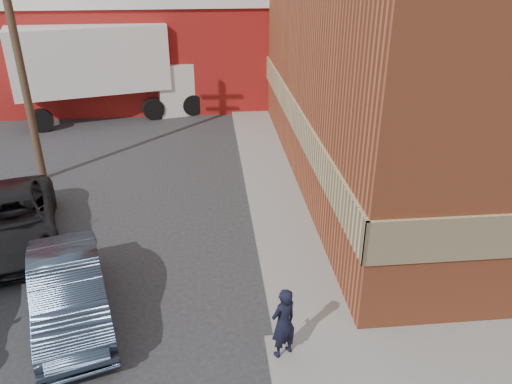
{
  "coord_description": "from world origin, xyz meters",
  "views": [
    {
      "loc": [
        -1.48,
        -8.04,
        7.49
      ],
      "look_at": [
        -0.31,
        3.72,
        1.67
      ],
      "focal_mm": 35.0,
      "sensor_mm": 36.0,
      "label": 1
    }
  ],
  "objects_px": {
    "warehouse": "(121,44)",
    "sedan": "(69,293)",
    "utility_pole": "(16,43)",
    "suv_a": "(12,220)",
    "box_truck": "(110,65)",
    "man": "(283,323)",
    "brick_building": "(493,37)"
  },
  "relations": [
    {
      "from": "suv_a",
      "to": "box_truck",
      "type": "bearing_deg",
      "value": 68.16
    },
    {
      "from": "utility_pole",
      "to": "sedan",
      "type": "height_order",
      "value": "utility_pole"
    },
    {
      "from": "sedan",
      "to": "man",
      "type": "bearing_deg",
      "value": -37.16
    },
    {
      "from": "brick_building",
      "to": "utility_pole",
      "type": "height_order",
      "value": "brick_building"
    },
    {
      "from": "warehouse",
      "to": "sedan",
      "type": "height_order",
      "value": "warehouse"
    },
    {
      "from": "warehouse",
      "to": "man",
      "type": "xyz_separation_m",
      "value": [
        5.8,
        -20.53,
        -1.91
      ]
    },
    {
      "from": "brick_building",
      "to": "box_truck",
      "type": "xyz_separation_m",
      "value": [
        -14.48,
        7.23,
        -2.15
      ]
    },
    {
      "from": "utility_pole",
      "to": "suv_a",
      "type": "relative_size",
      "value": 1.81
    },
    {
      "from": "sedan",
      "to": "box_truck",
      "type": "distance_m",
      "value": 15.28
    },
    {
      "from": "warehouse",
      "to": "sedan",
      "type": "relative_size",
      "value": 3.78
    },
    {
      "from": "man",
      "to": "box_truck",
      "type": "bearing_deg",
      "value": -100.74
    },
    {
      "from": "utility_pole",
      "to": "warehouse",
      "type": "bearing_deg",
      "value": 82.23
    },
    {
      "from": "warehouse",
      "to": "utility_pole",
      "type": "distance_m",
      "value": 11.27
    },
    {
      "from": "utility_pole",
      "to": "sedan",
      "type": "relative_size",
      "value": 2.09
    },
    {
      "from": "sedan",
      "to": "utility_pole",
      "type": "bearing_deg",
      "value": 92.58
    },
    {
      "from": "box_truck",
      "to": "man",
      "type": "bearing_deg",
      "value": -86.3
    },
    {
      "from": "man",
      "to": "brick_building",
      "type": "bearing_deg",
      "value": -162.17
    },
    {
      "from": "warehouse",
      "to": "man",
      "type": "relative_size",
      "value": 10.36
    },
    {
      "from": "brick_building",
      "to": "utility_pole",
      "type": "xyz_separation_m",
      "value": [
        -16.0,
        0.0,
        0.06
      ]
    },
    {
      "from": "brick_building",
      "to": "suv_a",
      "type": "height_order",
      "value": "brick_building"
    },
    {
      "from": "brick_building",
      "to": "warehouse",
      "type": "bearing_deg",
      "value": 142.8
    },
    {
      "from": "warehouse",
      "to": "utility_pole",
      "type": "height_order",
      "value": "utility_pole"
    },
    {
      "from": "utility_pole",
      "to": "box_truck",
      "type": "height_order",
      "value": "utility_pole"
    },
    {
      "from": "warehouse",
      "to": "sedan",
      "type": "distance_m",
      "value": 19.05
    },
    {
      "from": "warehouse",
      "to": "utility_pole",
      "type": "relative_size",
      "value": 1.81
    },
    {
      "from": "utility_pole",
      "to": "man",
      "type": "xyz_separation_m",
      "value": [
        7.3,
        -9.53,
        -3.84
      ]
    },
    {
      "from": "warehouse",
      "to": "man",
      "type": "distance_m",
      "value": 21.42
    },
    {
      "from": "utility_pole",
      "to": "suv_a",
      "type": "bearing_deg",
      "value": -83.89
    },
    {
      "from": "brick_building",
      "to": "utility_pole",
      "type": "bearing_deg",
      "value": 179.98
    },
    {
      "from": "warehouse",
      "to": "suv_a",
      "type": "bearing_deg",
      "value": -93.86
    },
    {
      "from": "warehouse",
      "to": "man",
      "type": "height_order",
      "value": "warehouse"
    },
    {
      "from": "suv_a",
      "to": "warehouse",
      "type": "bearing_deg",
      "value": 69.47
    }
  ]
}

